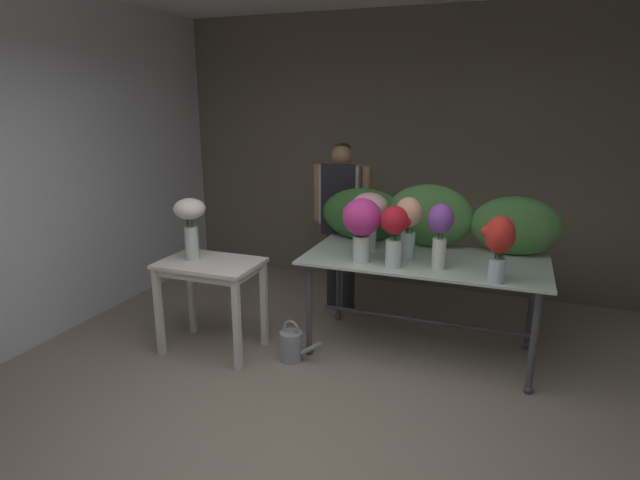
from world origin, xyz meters
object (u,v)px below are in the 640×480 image
object	(u,v)px
vase_scarlet_freesia	(499,243)
vase_white_roses_tall	(190,220)
side_table_white	(211,274)
vase_violet_dahlias	(440,230)
vase_crimson_lilies	(394,232)
vase_magenta_tulips	(362,223)
watering_can	(292,346)
display_table_glass	(424,272)
vase_peach_peonies	(409,222)
vase_blush_stock	(369,212)
florist	(341,209)

from	to	relation	value
vase_scarlet_freesia	vase_white_roses_tall	size ratio (longest dim) A/B	0.93
side_table_white	vase_violet_dahlias	bearing A→B (deg)	10.94
vase_crimson_lilies	vase_magenta_tulips	xyz separation A→B (m)	(-0.26, 0.04, 0.04)
vase_crimson_lilies	watering_can	bearing A→B (deg)	-165.04
display_table_glass	vase_peach_peonies	bearing A→B (deg)	-155.70
vase_peach_peonies	vase_white_roses_tall	xyz separation A→B (m)	(-1.65, -0.51, -0.01)
vase_scarlet_freesia	vase_violet_dahlias	xyz separation A→B (m)	(-0.41, 0.16, 0.02)
vase_white_roses_tall	vase_magenta_tulips	bearing A→B (deg)	12.55
vase_violet_dahlias	watering_can	bearing A→B (deg)	-165.00
side_table_white	vase_magenta_tulips	distance (m)	1.29
side_table_white	vase_scarlet_freesia	xyz separation A→B (m)	(2.17, 0.18, 0.42)
vase_blush_stock	vase_white_roses_tall	size ratio (longest dim) A/B	0.95
side_table_white	vase_white_roses_tall	xyz separation A→B (m)	(-0.16, 0.00, 0.44)
vase_blush_stock	vase_peach_peonies	bearing A→B (deg)	-22.96
display_table_glass	watering_can	bearing A→B (deg)	-151.04
florist	vase_crimson_lilies	bearing A→B (deg)	-53.25
florist	vase_crimson_lilies	xyz separation A→B (m)	(0.74, -0.99, 0.08)
vase_white_roses_tall	vase_peach_peonies	bearing A→B (deg)	17.14
side_table_white	vase_crimson_lilies	world-z (taller)	vase_crimson_lilies
watering_can	vase_peach_peonies	bearing A→B (deg)	29.67
side_table_white	vase_crimson_lilies	bearing A→B (deg)	9.99
vase_peach_peonies	vase_white_roses_tall	world-z (taller)	vase_peach_peonies
vase_crimson_lilies	vase_blush_stock	bearing A→B (deg)	126.77
vase_blush_stock	vase_white_roses_tall	distance (m)	1.45
vase_peach_peonies	vase_blush_stock	world-z (taller)	vase_peach_peonies
florist	vase_peach_peonies	size ratio (longest dim) A/B	3.32
vase_magenta_tulips	vase_crimson_lilies	bearing A→B (deg)	-9.67
side_table_white	vase_violet_dahlias	distance (m)	1.84
vase_peach_peonies	vase_violet_dahlias	world-z (taller)	vase_peach_peonies
vase_crimson_lilies	vase_violet_dahlias	distance (m)	0.33
vase_peach_peonies	side_table_white	bearing A→B (deg)	-161.08
display_table_glass	florist	size ratio (longest dim) A/B	1.15
display_table_glass	vase_peach_peonies	world-z (taller)	vase_peach_peonies
side_table_white	watering_can	xyz separation A→B (m)	(0.68, 0.05, -0.54)
side_table_white	vase_white_roses_tall	size ratio (longest dim) A/B	1.58
vase_peach_peonies	vase_violet_dahlias	xyz separation A→B (m)	(0.27, -0.17, -0.01)
display_table_glass	vase_white_roses_tall	bearing A→B (deg)	-162.32
vase_magenta_tulips	vase_violet_dahlias	bearing A→B (deg)	4.05
vase_blush_stock	watering_can	bearing A→B (deg)	-126.13
florist	vase_peach_peonies	world-z (taller)	florist
florist	vase_crimson_lilies	world-z (taller)	florist
vase_violet_dahlias	vase_peach_peonies	bearing A→B (deg)	147.41
vase_scarlet_freesia	vase_magenta_tulips	bearing A→B (deg)	173.32
side_table_white	vase_magenta_tulips	size ratio (longest dim) A/B	1.60
vase_crimson_lilies	watering_can	distance (m)	1.23
vase_peach_peonies	watering_can	distance (m)	1.35
vase_scarlet_freesia	vase_magenta_tulips	size ratio (longest dim) A/B	0.93
side_table_white	vase_scarlet_freesia	world-z (taller)	vase_scarlet_freesia
vase_scarlet_freesia	vase_blush_stock	xyz separation A→B (m)	(-1.04, 0.48, 0.04)
vase_crimson_lilies	vase_magenta_tulips	world-z (taller)	vase_magenta_tulips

